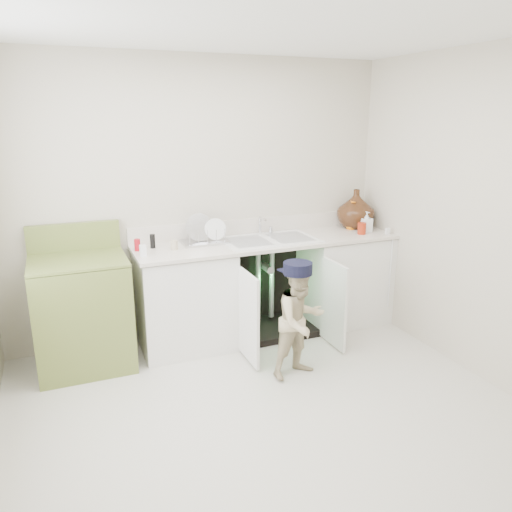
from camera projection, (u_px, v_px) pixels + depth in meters
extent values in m
plane|color=#B8B2A1|center=(266.00, 410.00, 3.50)|extent=(3.50, 3.50, 0.00)
cube|color=beige|center=(201.00, 201.00, 4.50)|extent=(3.50, 2.50, 0.02)
cube|color=beige|center=(430.00, 327.00, 1.83)|extent=(3.50, 2.50, 0.02)
cube|color=beige|center=(477.00, 216.00, 3.80)|extent=(2.50, 3.00, 0.02)
plane|color=white|center=(268.00, 22.00, 2.82)|extent=(3.50, 3.50, 0.00)
cube|color=silver|center=(185.00, 300.00, 4.36)|extent=(0.80, 0.60, 0.86)
cube|color=silver|center=(343.00, 278.00, 4.95)|extent=(0.80, 0.60, 0.86)
cube|color=black|center=(258.00, 280.00, 4.89)|extent=(0.80, 0.06, 0.86)
cube|color=black|center=(269.00, 328.00, 4.76)|extent=(0.80, 0.60, 0.06)
cylinder|color=gray|center=(258.00, 284.00, 4.71)|extent=(0.05, 0.05, 0.70)
cylinder|color=gray|center=(272.00, 283.00, 4.76)|extent=(0.05, 0.05, 0.70)
cylinder|color=gray|center=(267.00, 268.00, 4.65)|extent=(0.07, 0.18, 0.07)
cube|color=silver|center=(249.00, 318.00, 4.07)|extent=(0.03, 0.40, 0.76)
cube|color=silver|center=(334.00, 304.00, 4.36)|extent=(0.02, 0.40, 0.76)
cube|color=silver|center=(269.00, 242.00, 4.53)|extent=(2.44, 0.64, 0.03)
cube|color=silver|center=(257.00, 226.00, 4.76)|extent=(2.44, 0.02, 0.15)
cube|color=white|center=(269.00, 241.00, 4.53)|extent=(0.85, 0.55, 0.02)
cube|color=gray|center=(248.00, 242.00, 4.45)|extent=(0.34, 0.40, 0.01)
cube|color=gray|center=(290.00, 237.00, 4.60)|extent=(0.34, 0.40, 0.01)
cylinder|color=silver|center=(260.00, 225.00, 4.70)|extent=(0.03, 0.03, 0.17)
cylinder|color=silver|center=(263.00, 219.00, 4.62)|extent=(0.02, 0.14, 0.02)
cylinder|color=silver|center=(271.00, 230.00, 4.75)|extent=(0.04, 0.04, 0.06)
cylinder|color=white|center=(390.00, 272.00, 4.76)|extent=(0.01, 0.01, 0.70)
cube|color=white|center=(388.00, 231.00, 4.73)|extent=(0.04, 0.02, 0.06)
cube|color=silver|center=(204.00, 242.00, 4.42)|extent=(0.40, 0.26, 0.02)
cylinder|color=silver|center=(200.00, 234.00, 4.40)|extent=(0.25, 0.09, 0.24)
cylinder|color=white|center=(216.00, 234.00, 4.44)|extent=(0.19, 0.05, 0.19)
cylinder|color=silver|center=(190.00, 239.00, 4.25)|extent=(0.01, 0.01, 0.11)
cylinder|color=silver|center=(199.00, 238.00, 4.28)|extent=(0.01, 0.01, 0.11)
cylinder|color=silver|center=(207.00, 237.00, 4.31)|extent=(0.01, 0.01, 0.11)
cylinder|color=silver|center=(216.00, 236.00, 4.34)|extent=(0.01, 0.01, 0.11)
cylinder|color=silver|center=(225.00, 236.00, 4.37)|extent=(0.01, 0.01, 0.11)
imported|color=#402712|center=(356.00, 209.00, 4.96)|extent=(0.37, 0.37, 0.38)
imported|color=orange|center=(352.00, 215.00, 4.92)|extent=(0.11, 0.11, 0.28)
imported|color=white|center=(367.00, 222.00, 4.81)|extent=(0.09, 0.09, 0.20)
cylinder|color=#A3250E|center=(362.00, 228.00, 4.73)|extent=(0.08, 0.08, 0.11)
cylinder|color=#A30E18|center=(137.00, 245.00, 4.16)|extent=(0.05, 0.05, 0.10)
cylinder|color=#BFAC8C|center=(174.00, 245.00, 4.19)|extent=(0.06, 0.06, 0.08)
cylinder|color=black|center=(153.00, 241.00, 4.24)|extent=(0.04, 0.04, 0.12)
cube|color=white|center=(143.00, 251.00, 4.00)|extent=(0.05, 0.05, 0.09)
cube|color=olive|center=(83.00, 314.00, 4.02)|extent=(0.73, 0.65, 0.89)
cube|color=olive|center=(77.00, 260.00, 3.90)|extent=(0.73, 0.65, 0.02)
cube|color=olive|center=(74.00, 237.00, 4.12)|extent=(0.73, 0.06, 0.23)
cylinder|color=black|center=(53.00, 269.00, 3.69)|extent=(0.16, 0.16, 0.02)
cylinder|color=silver|center=(52.00, 267.00, 3.69)|extent=(0.19, 0.19, 0.01)
cylinder|color=black|center=(52.00, 258.00, 3.98)|extent=(0.16, 0.16, 0.02)
cylinder|color=silver|center=(52.00, 256.00, 3.97)|extent=(0.19, 0.19, 0.01)
cylinder|color=black|center=(104.00, 263.00, 3.82)|extent=(0.16, 0.16, 0.02)
cylinder|color=silver|center=(104.00, 262.00, 3.82)|extent=(0.19, 0.19, 0.01)
cylinder|color=black|center=(100.00, 253.00, 4.11)|extent=(0.16, 0.16, 0.02)
cylinder|color=silver|center=(100.00, 252.00, 4.11)|extent=(0.19, 0.19, 0.01)
imported|color=beige|center=(300.00, 321.00, 3.86)|extent=(0.51, 0.43, 0.92)
cylinder|color=black|center=(302.00, 268.00, 3.75)|extent=(0.26, 0.26, 0.09)
cube|color=black|center=(293.00, 269.00, 3.83)|extent=(0.19, 0.12, 0.01)
cube|color=black|center=(288.00, 269.00, 4.28)|extent=(0.07, 0.01, 0.14)
cube|color=#26F23F|center=(289.00, 269.00, 4.28)|extent=(0.06, 0.00, 0.12)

